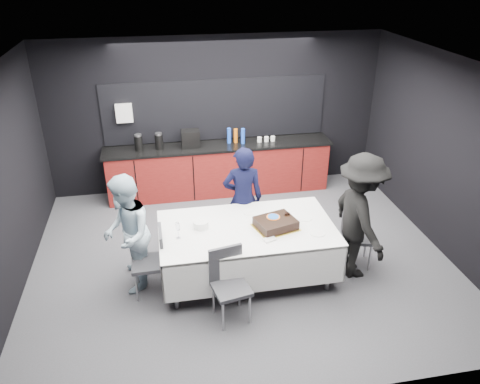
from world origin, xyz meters
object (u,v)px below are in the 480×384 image
at_px(person_left, 127,234).
at_px(person_right, 360,217).
at_px(chair_right, 352,231).
at_px(party_table, 247,236).
at_px(plate_stack, 201,224).
at_px(champagne_flute, 178,227).
at_px(chair_near, 229,279).
at_px(cake_assembly, 276,223).
at_px(person_center, 243,199).
at_px(chair_left, 154,257).

height_order(person_left, person_right, person_right).
bearing_deg(chair_right, party_table, -179.71).
distance_m(plate_stack, person_right, 2.11).
xyz_separation_m(champagne_flute, person_right, (2.40, -0.09, -0.05)).
distance_m(champagne_flute, chair_near, 0.93).
bearing_deg(person_left, party_table, 86.96).
bearing_deg(plate_stack, champagne_flute, -147.38).
bearing_deg(champagne_flute, chair_near, -49.31).
relative_size(cake_assembly, person_left, 0.39).
distance_m(plate_stack, person_left, 0.96).
bearing_deg(person_center, person_right, 150.13).
relative_size(party_table, plate_stack, 11.52).
xyz_separation_m(chair_left, chair_near, (0.88, -0.62, 0.00)).
height_order(champagne_flute, chair_near, champagne_flute).
bearing_deg(cake_assembly, chair_near, -138.61).
relative_size(chair_right, chair_near, 1.00).
height_order(chair_near, person_right, person_right).
bearing_deg(person_center, champagne_flute, 43.58).
relative_size(chair_left, person_right, 0.52).
distance_m(chair_right, chair_near, 2.02).
relative_size(party_table, chair_right, 2.51).
bearing_deg(person_left, champagne_flute, 74.96).
relative_size(party_table, chair_left, 2.51).
bearing_deg(champagne_flute, chair_right, 2.53).
relative_size(champagne_flute, person_left, 0.14).
relative_size(plate_stack, person_right, 0.11).
height_order(chair_near, person_center, person_center).
xyz_separation_m(party_table, chair_right, (1.51, 0.01, -0.11)).
bearing_deg(chair_near, chair_right, 21.49).
bearing_deg(person_left, person_center, 111.58).
relative_size(champagne_flute, chair_left, 0.24).
distance_m(champagne_flute, chair_left, 0.52).
distance_m(champagne_flute, person_right, 2.40).
bearing_deg(person_left, plate_stack, 91.30).
distance_m(party_table, cake_assembly, 0.43).
relative_size(champagne_flute, chair_right, 0.24).
height_order(chair_near, person_left, person_left).
height_order(chair_left, chair_right, same).
xyz_separation_m(chair_left, person_left, (-0.32, 0.18, 0.27)).
relative_size(chair_right, person_right, 0.52).
distance_m(party_table, chair_near, 0.83).
bearing_deg(chair_right, person_center, 152.92).
distance_m(cake_assembly, person_center, 0.87).
relative_size(chair_near, person_right, 0.52).
distance_m(plate_stack, person_center, 0.94).
height_order(party_table, plate_stack, plate_stack).
height_order(party_table, person_right, person_right).
bearing_deg(party_table, chair_right, 0.29).
distance_m(chair_near, person_right, 1.97).
bearing_deg(chair_left, chair_near, -35.37).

